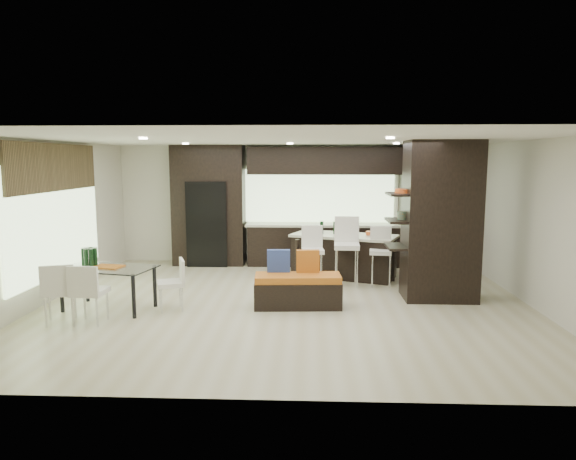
{
  "coord_description": "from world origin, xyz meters",
  "views": [
    {
      "loc": [
        0.38,
        -8.33,
        2.39
      ],
      "look_at": [
        0.0,
        0.6,
        1.15
      ],
      "focal_mm": 32.0,
      "sensor_mm": 36.0,
      "label": 1
    }
  ],
  "objects_px": {
    "kitchen_island": "(344,256)",
    "chair_far": "(60,295)",
    "floor_vase": "(422,264)",
    "stool_left": "(313,262)",
    "bench": "(298,291)",
    "chair_near": "(90,296)",
    "stool_right": "(380,262)",
    "dining_table": "(109,288)",
    "chair_end": "(171,287)",
    "stool_mid": "(347,259)"
  },
  "relations": [
    {
      "from": "kitchen_island",
      "to": "stool_left",
      "type": "distance_m",
      "value": 0.98
    },
    {
      "from": "floor_vase",
      "to": "chair_far",
      "type": "relative_size",
      "value": 1.48
    },
    {
      "from": "chair_end",
      "to": "bench",
      "type": "bearing_deg",
      "value": -102.66
    },
    {
      "from": "stool_left",
      "to": "chair_end",
      "type": "xyz_separation_m",
      "value": [
        -2.26,
        -1.74,
        -0.08
      ]
    },
    {
      "from": "chair_near",
      "to": "stool_right",
      "type": "bearing_deg",
      "value": 30.16
    },
    {
      "from": "kitchen_island",
      "to": "chair_far",
      "type": "relative_size",
      "value": 2.49
    },
    {
      "from": "stool_mid",
      "to": "chair_far",
      "type": "relative_size",
      "value": 1.26
    },
    {
      "from": "stool_right",
      "to": "floor_vase",
      "type": "relative_size",
      "value": 0.73
    },
    {
      "from": "floor_vase",
      "to": "chair_near",
      "type": "bearing_deg",
      "value": -163.17
    },
    {
      "from": "chair_near",
      "to": "chair_far",
      "type": "relative_size",
      "value": 0.99
    },
    {
      "from": "bench",
      "to": "stool_right",
      "type": "bearing_deg",
      "value": 40.7
    },
    {
      "from": "stool_mid",
      "to": "chair_near",
      "type": "bearing_deg",
      "value": -145.59
    },
    {
      "from": "stool_mid",
      "to": "floor_vase",
      "type": "height_order",
      "value": "floor_vase"
    },
    {
      "from": "dining_table",
      "to": "chair_far",
      "type": "xyz_separation_m",
      "value": [
        -0.44,
        -0.71,
        0.07
      ]
    },
    {
      "from": "stool_mid",
      "to": "chair_end",
      "type": "distance_m",
      "value": 3.37
    },
    {
      "from": "dining_table",
      "to": "chair_far",
      "type": "distance_m",
      "value": 0.84
    },
    {
      "from": "bench",
      "to": "chair_far",
      "type": "distance_m",
      "value": 3.59
    },
    {
      "from": "kitchen_island",
      "to": "bench",
      "type": "relative_size",
      "value": 1.48
    },
    {
      "from": "stool_right",
      "to": "floor_vase",
      "type": "height_order",
      "value": "floor_vase"
    },
    {
      "from": "stool_left",
      "to": "floor_vase",
      "type": "bearing_deg",
      "value": -30.49
    },
    {
      "from": "chair_far",
      "to": "chair_near",
      "type": "bearing_deg",
      "value": -18.23
    },
    {
      "from": "floor_vase",
      "to": "chair_near",
      "type": "xyz_separation_m",
      "value": [
        -5.11,
        -1.55,
        -0.21
      ]
    },
    {
      "from": "stool_mid",
      "to": "stool_right",
      "type": "distance_m",
      "value": 0.64
    },
    {
      "from": "chair_end",
      "to": "chair_near",
      "type": "bearing_deg",
      "value": 105.26
    },
    {
      "from": "stool_right",
      "to": "dining_table",
      "type": "bearing_deg",
      "value": -151.53
    },
    {
      "from": "kitchen_island",
      "to": "dining_table",
      "type": "height_order",
      "value": "kitchen_island"
    },
    {
      "from": "stool_left",
      "to": "chair_near",
      "type": "xyz_separation_m",
      "value": [
        -3.26,
        -2.44,
        -0.04
      ]
    },
    {
      "from": "stool_right",
      "to": "chair_end",
      "type": "xyz_separation_m",
      "value": [
        -3.54,
        -1.74,
        -0.08
      ]
    },
    {
      "from": "stool_left",
      "to": "bench",
      "type": "xyz_separation_m",
      "value": [
        -0.25,
        -1.48,
        -0.19
      ]
    },
    {
      "from": "stool_mid",
      "to": "bench",
      "type": "height_order",
      "value": "stool_mid"
    },
    {
      "from": "stool_left",
      "to": "chair_near",
      "type": "height_order",
      "value": "stool_left"
    },
    {
      "from": "stool_right",
      "to": "bench",
      "type": "height_order",
      "value": "stool_right"
    },
    {
      "from": "stool_left",
      "to": "stool_mid",
      "type": "bearing_deg",
      "value": -7.65
    },
    {
      "from": "chair_near",
      "to": "chair_end",
      "type": "xyz_separation_m",
      "value": [
        1.0,
        0.7,
        -0.04
      ]
    },
    {
      "from": "floor_vase",
      "to": "bench",
      "type": "bearing_deg",
      "value": -164.47
    },
    {
      "from": "bench",
      "to": "chair_far",
      "type": "height_order",
      "value": "chair_far"
    },
    {
      "from": "chair_near",
      "to": "kitchen_island",
      "type": "bearing_deg",
      "value": 41.14
    },
    {
      "from": "floor_vase",
      "to": "chair_far",
      "type": "distance_m",
      "value": 5.77
    },
    {
      "from": "floor_vase",
      "to": "chair_far",
      "type": "height_order",
      "value": "floor_vase"
    },
    {
      "from": "kitchen_island",
      "to": "floor_vase",
      "type": "height_order",
      "value": "floor_vase"
    },
    {
      "from": "stool_left",
      "to": "chair_near",
      "type": "bearing_deg",
      "value": -148.01
    },
    {
      "from": "chair_near",
      "to": "stool_left",
      "type": "bearing_deg",
      "value": 38.67
    },
    {
      "from": "floor_vase",
      "to": "dining_table",
      "type": "relative_size",
      "value": 0.87
    },
    {
      "from": "stool_left",
      "to": "dining_table",
      "type": "height_order",
      "value": "stool_left"
    },
    {
      "from": "bench",
      "to": "dining_table",
      "type": "xyz_separation_m",
      "value": [
        -3.01,
        -0.26,
        0.07
      ]
    },
    {
      "from": "stool_right",
      "to": "dining_table",
      "type": "distance_m",
      "value": 4.85
    },
    {
      "from": "chair_near",
      "to": "chair_far",
      "type": "bearing_deg",
      "value": -177.8
    },
    {
      "from": "kitchen_island",
      "to": "stool_mid",
      "type": "distance_m",
      "value": 0.78
    },
    {
      "from": "stool_left",
      "to": "bench",
      "type": "relative_size",
      "value": 0.65
    },
    {
      "from": "floor_vase",
      "to": "dining_table",
      "type": "xyz_separation_m",
      "value": [
        -5.11,
        -0.84,
        -0.28
      ]
    }
  ]
}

